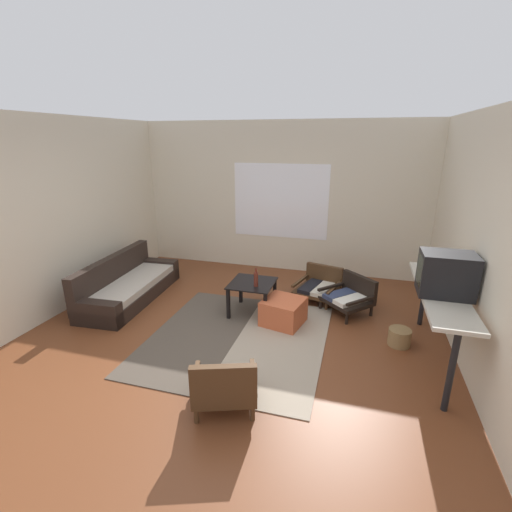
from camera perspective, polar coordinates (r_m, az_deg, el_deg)
name	(u,v)px	position (r m, az deg, el deg)	size (l,w,h in m)	color
ground_plane	(223,352)	(4.42, -5.28, -14.78)	(7.80, 7.80, 0.00)	brown
far_wall_with_window	(281,198)	(6.73, 3.96, 9.10)	(5.60, 0.13, 2.70)	beige
side_wall_right	(495,254)	(4.08, 33.40, 0.24)	(0.12, 6.60, 2.70)	beige
side_wall_left	(41,220)	(5.62, -30.75, 4.85)	(0.12, 6.60, 2.70)	beige
area_rug	(238,338)	(4.66, -2.90, -12.75)	(2.14, 2.32, 0.01)	#4C4238
couch	(128,286)	(5.98, -19.53, -4.43)	(0.84, 1.99, 0.67)	black
coffee_table	(252,288)	(5.12, -0.60, -5.11)	(0.61, 0.62, 0.47)	black
armchair_by_window	(319,285)	(5.73, 9.87, -4.53)	(0.74, 0.75, 0.48)	#472D19
armchair_striped_foreground	(224,385)	(3.49, -4.99, -19.62)	(0.72, 0.70, 0.58)	#472D19
armchair_corner	(350,295)	(5.38, 14.52, -5.98)	(0.83, 0.83, 0.52)	black
ottoman_orange	(283,312)	(4.93, 4.32, -8.72)	(0.51, 0.51, 0.35)	#BC5633
console_shelf	(440,297)	(4.38, 26.92, -5.82)	(0.44, 1.81, 0.85)	beige
crt_television	(446,274)	(4.17, 27.73, -2.53)	(0.52, 0.38, 0.44)	black
clay_vase	(438,270)	(4.56, 26.73, -1.91)	(0.24, 0.24, 0.35)	#935B38
glass_bottle	(256,279)	(4.92, -0.01, -3.61)	(0.06, 0.06, 0.26)	#5B2319
wicker_basket	(399,337)	(4.80, 21.62, -11.78)	(0.26, 0.26, 0.21)	olive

